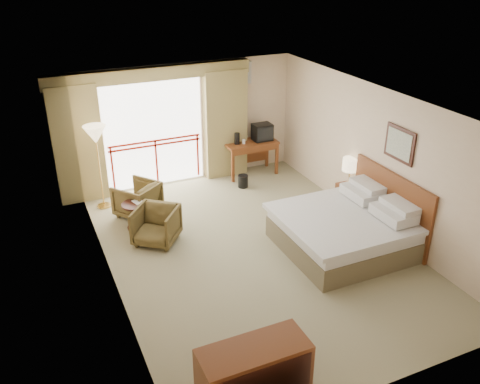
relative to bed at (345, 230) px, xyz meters
name	(u,v)px	position (x,y,z in m)	size (l,w,h in m)	color
floor	(255,250)	(-1.50, 0.60, -0.38)	(7.00, 7.00, 0.00)	gray
ceiling	(257,104)	(-1.50, 0.60, 2.32)	(7.00, 7.00, 0.00)	white
wall_back	(188,123)	(-1.50, 4.10, 0.97)	(5.00, 5.00, 0.00)	beige
wall_front	(391,300)	(-1.50, -2.90, 0.97)	(5.00, 5.00, 0.00)	beige
wall_left	(106,210)	(-4.00, 0.60, 0.97)	(7.00, 7.00, 0.00)	beige
wall_right	(376,159)	(1.00, 0.60, 0.97)	(7.00, 7.00, 0.00)	beige
balcony_door	(154,134)	(-2.30, 4.08, 0.82)	(2.40, 2.40, 0.00)	white
balcony_railing	(156,151)	(-2.30, 4.06, 0.44)	(2.09, 0.03, 1.02)	#A21E0D
curtain_left	(78,145)	(-3.95, 3.95, 0.87)	(1.00, 0.26, 2.50)	olive
curtain_right	(225,124)	(-0.65, 3.95, 0.87)	(1.00, 0.26, 2.50)	olive
valance	(151,74)	(-2.30, 3.98, 2.17)	(4.40, 0.22, 0.28)	olive
hvac_vent	(241,73)	(-0.20, 4.07, 1.97)	(0.50, 0.04, 0.50)	silver
bed	(345,230)	(0.00, 0.00, 0.00)	(2.13, 2.06, 0.97)	brown
headboard	(390,206)	(0.96, 0.00, 0.27)	(0.06, 2.10, 1.30)	#5C2811
framed_art	(400,144)	(0.97, 0.00, 1.47)	(0.04, 0.72, 0.60)	black
nightstand	(348,198)	(0.93, 1.19, -0.10)	(0.39, 0.47, 0.56)	#5C2811
table_lamp	(350,165)	(0.93, 1.24, 0.62)	(0.32, 0.32, 0.56)	tan
phone	(352,187)	(0.88, 1.04, 0.23)	(0.20, 0.15, 0.09)	black
desk	(250,148)	(-0.11, 3.78, 0.25)	(1.24, 0.60, 0.81)	#5C2811
tv	(262,132)	(0.19, 3.72, 0.63)	(0.44, 0.35, 0.40)	black
coffee_maker	(237,139)	(-0.46, 3.72, 0.56)	(0.12, 0.12, 0.27)	black
cup	(244,142)	(-0.31, 3.67, 0.48)	(0.07, 0.07, 0.11)	white
wastebasket	(243,181)	(-0.58, 3.11, -0.23)	(0.23, 0.23, 0.29)	black
armchair_far	(139,215)	(-3.07, 2.77, -0.38)	(0.75, 0.77, 0.70)	#46391D
armchair_near	(158,242)	(-3.02, 1.59, -0.38)	(0.74, 0.76, 0.69)	#46391D
side_table	(135,212)	(-3.25, 2.24, -0.01)	(0.49, 0.49, 0.53)	black
book	(134,204)	(-3.25, 2.24, 0.16)	(0.17, 0.23, 0.02)	white
floor_lamp	(96,138)	(-3.64, 3.43, 1.15)	(0.45, 0.45, 1.77)	tan
dresser	(254,377)	(-2.99, -2.48, 0.05)	(1.29, 0.55, 0.86)	#5C2811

